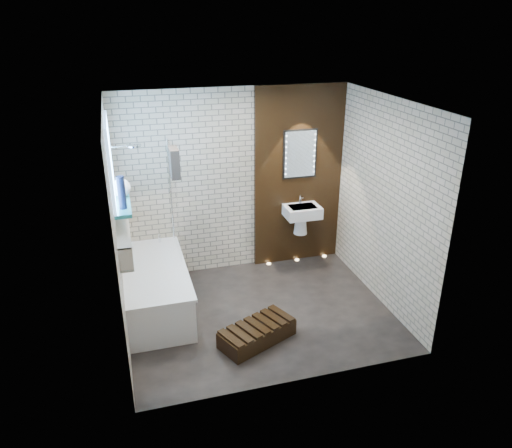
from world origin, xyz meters
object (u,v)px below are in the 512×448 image
object	(u,v)px
washbasin	(302,215)
led_mirror	(300,154)
bathtub	(156,288)
bath_screen	(174,200)
walnut_step	(257,334)

from	to	relation	value
washbasin	led_mirror	xyz separation A→B (m)	(0.00, 0.16, 0.86)
bathtub	led_mirror	bearing A→B (deg)	19.78
bath_screen	led_mirror	xyz separation A→B (m)	(1.82, 0.34, 0.37)
washbasin	walnut_step	distance (m)	2.10
bathtub	walnut_step	size ratio (longest dim) A/B	1.99
bathtub	led_mirror	xyz separation A→B (m)	(2.17, 0.78, 1.36)
bathtub	walnut_step	xyz separation A→B (m)	(1.04, -1.00, -0.19)
washbasin	walnut_step	bearing A→B (deg)	-124.97
bathtub	led_mirror	size ratio (longest dim) A/B	2.49
led_mirror	walnut_step	bearing A→B (deg)	-122.52
washbasin	walnut_step	world-z (taller)	washbasin
washbasin	led_mirror	distance (m)	0.88
walnut_step	bathtub	bearing A→B (deg)	136.00
bathtub	walnut_step	distance (m)	1.46
washbasin	walnut_step	xyz separation A→B (m)	(-1.14, -1.63, -0.69)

